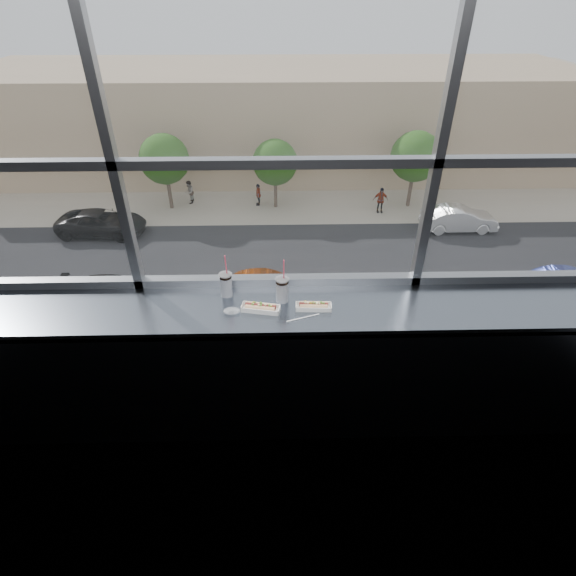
{
  "coord_description": "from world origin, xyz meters",
  "views": [
    {
      "loc": [
        0.01,
        -1.22,
        2.94
      ],
      "look_at": [
        0.07,
        1.23,
        1.25
      ],
      "focal_mm": 28.0,
      "sensor_mm": 36.0,
      "label": 1
    }
  ],
  "objects_px": {
    "tree_right": "(416,157)",
    "soda_cup_right": "(282,289)",
    "pedestrian_a": "(189,190)",
    "tree_center": "(275,163)",
    "car_near_e": "(572,282)",
    "hotdog_tray_left": "(261,308)",
    "car_far_a": "(101,219)",
    "hotdog_tray_right": "(314,306)",
    "pedestrian_b": "(258,192)",
    "car_near_b": "(112,289)",
    "soda_cup_left": "(226,284)",
    "car_near_d": "(410,285)",
    "tree_left": "(164,159)",
    "loose_straw": "(303,318)",
    "wrapper": "(232,311)",
    "pedestrian_d": "(381,198)",
    "car_far_c": "(460,215)",
    "car_near_c": "(268,286)"
  },
  "relations": [
    {
      "from": "hotdog_tray_right",
      "to": "soda_cup_right",
      "type": "height_order",
      "value": "soda_cup_right"
    },
    {
      "from": "car_far_c",
      "to": "car_near_e",
      "type": "bearing_deg",
      "value": -159.65
    },
    {
      "from": "wrapper",
      "to": "pedestrian_d",
      "type": "xyz_separation_m",
      "value": [
        7.59,
        27.25,
        -10.97
      ]
    },
    {
      "from": "loose_straw",
      "to": "car_near_b",
      "type": "xyz_separation_m",
      "value": [
        -8.55,
        16.41,
        -11.0
      ]
    },
    {
      "from": "tree_center",
      "to": "tree_left",
      "type": "bearing_deg",
      "value": 180.0
    },
    {
      "from": "car_near_b",
      "to": "soda_cup_right",
      "type": "bearing_deg",
      "value": -154.02
    },
    {
      "from": "hotdog_tray_right",
      "to": "loose_straw",
      "type": "xyz_separation_m",
      "value": [
        -0.08,
        -0.1,
        -0.02
      ]
    },
    {
      "from": "wrapper",
      "to": "pedestrian_b",
      "type": "bearing_deg",
      "value": 92.28
    },
    {
      "from": "soda_cup_left",
      "to": "car_near_c",
      "type": "bearing_deg",
      "value": 90.7
    },
    {
      "from": "car_near_b",
      "to": "pedestrian_d",
      "type": "bearing_deg",
      "value": -56.6
    },
    {
      "from": "hotdog_tray_left",
      "to": "tree_right",
      "type": "relative_size",
      "value": 0.05
    },
    {
      "from": "tree_left",
      "to": "soda_cup_right",
      "type": "bearing_deg",
      "value": -74.44
    },
    {
      "from": "car_near_b",
      "to": "car_near_e",
      "type": "relative_size",
      "value": 0.97
    },
    {
      "from": "car_near_d",
      "to": "pedestrian_d",
      "type": "bearing_deg",
      "value": -2.64
    },
    {
      "from": "pedestrian_a",
      "to": "tree_center",
      "type": "relative_size",
      "value": 0.41
    },
    {
      "from": "car_near_d",
      "to": "tree_left",
      "type": "distance_m",
      "value": 18.99
    },
    {
      "from": "hotdog_tray_left",
      "to": "soda_cup_left",
      "type": "height_order",
      "value": "soda_cup_left"
    },
    {
      "from": "soda_cup_right",
      "to": "car_far_a",
      "type": "bearing_deg",
      "value": 115.5
    },
    {
      "from": "soda_cup_right",
      "to": "pedestrian_b",
      "type": "bearing_deg",
      "value": 92.97
    },
    {
      "from": "pedestrian_d",
      "to": "tree_left",
      "type": "height_order",
      "value": "tree_left"
    },
    {
      "from": "car_near_c",
      "to": "soda_cup_left",
      "type": "bearing_deg",
      "value": -178.17
    },
    {
      "from": "soda_cup_right",
      "to": "tree_center",
      "type": "height_order",
      "value": "soda_cup_right"
    },
    {
      "from": "hotdog_tray_right",
      "to": "car_near_e",
      "type": "bearing_deg",
      "value": 50.24
    },
    {
      "from": "pedestrian_b",
      "to": "pedestrian_d",
      "type": "bearing_deg",
      "value": 80.42
    },
    {
      "from": "hotdog_tray_left",
      "to": "car_far_a",
      "type": "relative_size",
      "value": 0.04
    },
    {
      "from": "hotdog_tray_left",
      "to": "car_far_a",
      "type": "height_order",
      "value": "hotdog_tray_left"
    },
    {
      "from": "loose_straw",
      "to": "pedestrian_d",
      "type": "height_order",
      "value": "loose_straw"
    },
    {
      "from": "soda_cup_left",
      "to": "pedestrian_a",
      "type": "relative_size",
      "value": 0.16
    },
    {
      "from": "car_far_a",
      "to": "car_far_c",
      "type": "bearing_deg",
      "value": -85.8
    },
    {
      "from": "hotdog_tray_right",
      "to": "soda_cup_right",
      "type": "distance_m",
      "value": 0.24
    },
    {
      "from": "pedestrian_b",
      "to": "pedestrian_d",
      "type": "height_order",
      "value": "pedestrian_d"
    },
    {
      "from": "hotdog_tray_right",
      "to": "tree_center",
      "type": "xyz_separation_m",
      "value": [
        -0.42,
        28.31,
        -8.75
      ]
    },
    {
      "from": "tree_right",
      "to": "soda_cup_right",
      "type": "bearing_deg",
      "value": -108.78
    },
    {
      "from": "loose_straw",
      "to": "car_near_d",
      "type": "bearing_deg",
      "value": 49.6
    },
    {
      "from": "soda_cup_left",
      "to": "car_far_a",
      "type": "distance_m",
      "value": 28.81
    },
    {
      "from": "pedestrian_d",
      "to": "wrapper",
      "type": "bearing_deg",
      "value": -105.56
    },
    {
      "from": "pedestrian_b",
      "to": "car_far_a",
      "type": "bearing_deg",
      "value": -66.43
    },
    {
      "from": "pedestrian_d",
      "to": "tree_left",
      "type": "xyz_separation_m",
      "value": [
        -15.1,
        1.08,
        2.51
      ]
    },
    {
      "from": "soda_cup_left",
      "to": "pedestrian_a",
      "type": "height_order",
      "value": "soda_cup_left"
    },
    {
      "from": "car_near_d",
      "to": "tree_center",
      "type": "xyz_separation_m",
      "value": [
        -6.85,
        12.0,
        2.26
      ]
    },
    {
      "from": "soda_cup_right",
      "to": "car_near_b",
      "type": "distance_m",
      "value": 21.37
    },
    {
      "from": "hotdog_tray_left",
      "to": "car_near_d",
      "type": "relative_size",
      "value": 0.04
    },
    {
      "from": "loose_straw",
      "to": "car_near_b",
      "type": "bearing_deg",
      "value": 98.75
    },
    {
      "from": "tree_left",
      "to": "tree_center",
      "type": "height_order",
      "value": "tree_left"
    },
    {
      "from": "soda_cup_right",
      "to": "pedestrian_a",
      "type": "distance_m",
      "value": 31.82
    },
    {
      "from": "soda_cup_right",
      "to": "pedestrian_b",
      "type": "xyz_separation_m",
      "value": [
        -1.48,
        28.6,
        -11.19
      ]
    },
    {
      "from": "pedestrian_a",
      "to": "tree_left",
      "type": "distance_m",
      "value": 3.0
    },
    {
      "from": "pedestrian_a",
      "to": "car_near_e",
      "type": "bearing_deg",
      "value": 59.24
    },
    {
      "from": "wrapper",
      "to": "car_near_c",
      "type": "height_order",
      "value": "wrapper"
    },
    {
      "from": "loose_straw",
      "to": "wrapper",
      "type": "xyz_separation_m",
      "value": [
        -0.47,
        0.07,
        0.01
      ]
    }
  ]
}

